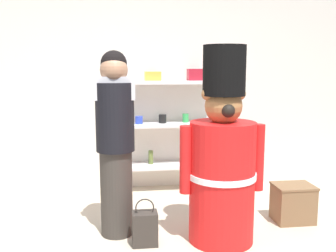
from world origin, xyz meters
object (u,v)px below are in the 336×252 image
at_px(teddy_bear_guard, 222,163).
at_px(shopping_bag, 145,228).
at_px(merchandise_shelf, 175,119).
at_px(display_crate, 293,203).
at_px(person_shopper, 115,140).

xyz_separation_m(teddy_bear_guard, shopping_bag, (-0.66, -0.00, -0.54)).
bearing_deg(merchandise_shelf, display_crate, -48.46).
height_order(merchandise_shelf, person_shopper, merchandise_shelf).
bearing_deg(display_crate, merchandise_shelf, 131.54).
relative_size(merchandise_shelf, display_crate, 4.45).
xyz_separation_m(merchandise_shelf, teddy_bear_guard, (0.20, -1.45, -0.18)).
height_order(merchandise_shelf, teddy_bear_guard, merchandise_shelf).
xyz_separation_m(person_shopper, display_crate, (1.70, 0.07, -0.68)).
bearing_deg(person_shopper, shopping_bag, -46.84).
bearing_deg(merchandise_shelf, shopping_bag, -107.83).
bearing_deg(teddy_bear_guard, display_crate, 21.22).
relative_size(teddy_bear_guard, person_shopper, 1.02).
xyz_separation_m(merchandise_shelf, person_shopper, (-0.70, -1.20, -0.00)).
bearing_deg(teddy_bear_guard, person_shopper, 164.68).
distance_m(merchandise_shelf, shopping_bag, 1.69).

